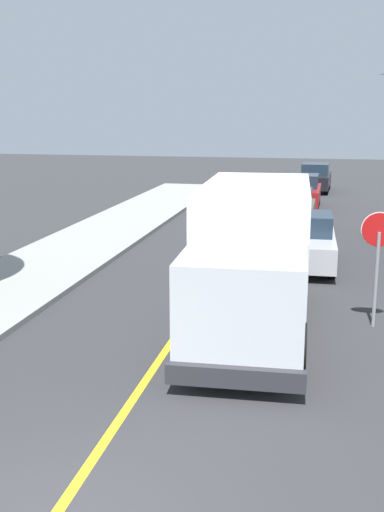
% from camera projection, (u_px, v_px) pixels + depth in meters
% --- Properties ---
extents(centre_line_yellow, '(0.16, 56.00, 0.01)m').
position_uv_depth(centre_line_yellow, '(203.00, 295.00, 16.74)').
color(centre_line_yellow, gold).
rests_on(centre_line_yellow, ground).
extents(box_truck, '(2.69, 7.27, 3.20)m').
position_uv_depth(box_truck, '(253.00, 251.00, 13.97)').
color(box_truck, silver).
rests_on(box_truck, ground).
extents(parked_car_near, '(1.91, 4.44, 1.67)m').
position_uv_depth(parked_car_near, '(306.00, 241.00, 19.73)').
color(parked_car_near, '#B7B7BC').
rests_on(parked_car_near, ground).
extents(parked_car_mid, '(1.88, 4.43, 1.67)m').
position_uv_depth(parked_car_mid, '(291.00, 211.00, 25.78)').
color(parked_car_mid, '#4C564C').
rests_on(parked_car_mid, ground).
extents(parked_car_far, '(1.89, 4.43, 1.67)m').
position_uv_depth(parked_car_far, '(302.00, 192.00, 31.64)').
color(parked_car_far, maroon).
rests_on(parked_car_far, ground).
extents(parked_car_furthest, '(2.01, 4.48, 1.67)m').
position_uv_depth(parked_car_furthest, '(315.00, 178.00, 38.16)').
color(parked_car_furthest, black).
rests_on(parked_car_furthest, ground).
extents(stop_sign, '(0.80, 0.10, 2.65)m').
position_uv_depth(stop_sign, '(378.00, 247.00, 13.94)').
color(stop_sign, gray).
rests_on(stop_sign, ground).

